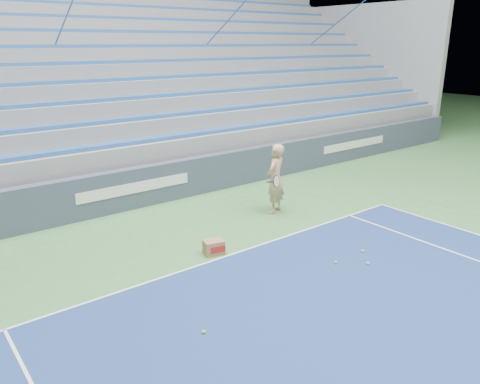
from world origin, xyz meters
The scene contains 8 objects.
sponsor_barrier centered at (0.00, 15.88, 0.55)m, with size 30.00×0.32×1.10m.
bleachers centered at (0.00, 21.60, 2.36)m, with size 31.00×9.15×7.30m.
tennis_player centered at (2.77, 13.29, 0.91)m, with size 1.00×0.95×1.82m.
ball_box centered at (0.04, 12.16, 0.15)m, with size 0.47×0.40×0.31m.
tennis_ball_0 centered at (2.20, 9.83, 0.03)m, with size 0.07×0.07×0.07m, color #B7CF2A.
tennis_ball_1 centered at (2.59, 10.27, 0.03)m, with size 0.07×0.07×0.07m, color #B7CF2A.
tennis_ball_2 centered at (-1.71, 9.90, 0.03)m, with size 0.07×0.07×0.07m, color #B7CF2A.
tennis_ball_3 centered at (1.72, 10.25, 0.03)m, with size 0.07×0.07×0.07m, color #B7CF2A.
Camera 1 is at (-5.05, 4.68, 4.28)m, focal length 35.00 mm.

